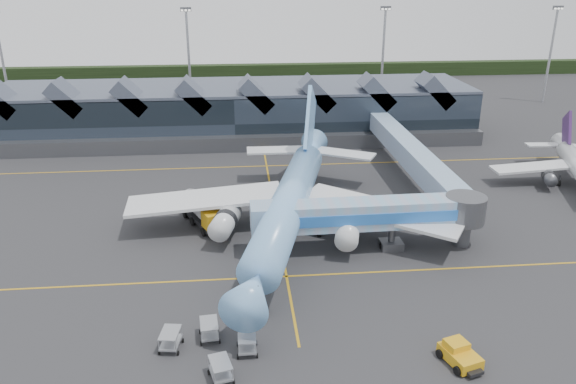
{
  "coord_description": "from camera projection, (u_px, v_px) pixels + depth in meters",
  "views": [
    {
      "loc": [
        -4.64,
        -59.25,
        29.81
      ],
      "look_at": [
        1.23,
        3.4,
        5.0
      ],
      "focal_mm": 35.0,
      "sensor_mm": 36.0,
      "label": 1
    }
  ],
  "objects": [
    {
      "name": "ground",
      "position": [
        280.0,
        242.0,
        66.22
      ],
      "size": [
        260.0,
        260.0,
        0.0
      ],
      "primitive_type": "plane",
      "color": "#262729",
      "rests_on": "ground"
    },
    {
      "name": "taxi_stripes",
      "position": [
        274.0,
        209.0,
        75.48
      ],
      "size": [
        120.0,
        60.0,
        0.01
      ],
      "color": "#C48F17",
      "rests_on": "ground"
    },
    {
      "name": "tree_line_far",
      "position": [
        251.0,
        71.0,
        167.37
      ],
      "size": [
        260.0,
        4.0,
        4.0
      ],
      "primitive_type": "cube",
      "color": "black",
      "rests_on": "ground"
    },
    {
      "name": "terminal",
      "position": [
        234.0,
        110.0,
        107.85
      ],
      "size": [
        90.0,
        22.25,
        12.52
      ],
      "color": "black",
      "rests_on": "ground"
    },
    {
      "name": "light_masts",
      "position": [
        353.0,
        57.0,
        121.62
      ],
      "size": [
        132.4,
        42.56,
        22.45
      ],
      "color": "#989BA0",
      "rests_on": "ground"
    },
    {
      "name": "main_airliner",
      "position": [
        291.0,
        198.0,
        67.08
      ],
      "size": [
        39.98,
        46.86,
        15.26
      ],
      "rotation": [
        0.0,
        0.0,
        -0.26
      ],
      "color": "#75B0ED",
      "rests_on": "ground"
    },
    {
      "name": "jet_bridge",
      "position": [
        384.0,
        215.0,
        63.03
      ],
      "size": [
        26.84,
        4.63,
        6.21
      ],
      "rotation": [
        0.0,
        0.0,
        0.02
      ],
      "color": "#7CABCE",
      "rests_on": "ground"
    },
    {
      "name": "fuel_truck",
      "position": [
        202.0,
        210.0,
        70.44
      ],
      "size": [
        6.21,
        9.82,
        3.39
      ],
      "rotation": [
        0.0,
        0.0,
        0.43
      ],
      "color": "black",
      "rests_on": "ground"
    },
    {
      "name": "pushback_tug",
      "position": [
        460.0,
        355.0,
        45.59
      ],
      "size": [
        3.26,
        4.24,
        1.72
      ],
      "rotation": [
        0.0,
        0.0,
        0.3
      ],
      "color": "gold",
      "rests_on": "ground"
    },
    {
      "name": "baggage_carts",
      "position": [
        212.0,
        344.0,
        46.6
      ],
      "size": [
        8.2,
        7.92,
        1.65
      ],
      "rotation": [
        0.0,
        0.0,
        0.0
      ],
      "color": "#9C9FA5",
      "rests_on": "ground"
    }
  ]
}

